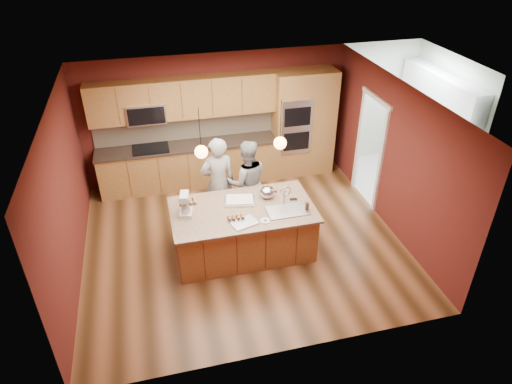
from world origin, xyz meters
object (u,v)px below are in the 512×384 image
object	(u,v)px
person_left	(218,183)
stand_mixer	(185,206)
person_right	(247,182)
mixing_bowl	(267,192)
island	(244,229)

from	to	relation	value
person_left	stand_mixer	xyz separation A→B (m)	(-0.68, -0.84, 0.15)
person_right	mixing_bowl	bearing A→B (deg)	108.53
person_left	mixing_bowl	xyz separation A→B (m)	(0.73, -0.67, 0.09)
island	mixing_bowl	size ratio (longest dim) A/B	9.29
person_left	mixing_bowl	bearing A→B (deg)	130.86
person_right	mixing_bowl	xyz separation A→B (m)	(0.20, -0.67, 0.16)
island	stand_mixer	world-z (taller)	same
island	person_left	xyz separation A→B (m)	(-0.26, 0.92, 0.43)
person_left	mixing_bowl	size ratio (longest dim) A/B	6.92
island	person_right	bearing A→B (deg)	73.74
person_left	person_right	size ratio (longest dim) A/B	1.08
person_right	stand_mixer	size ratio (longest dim) A/B	4.29
island	mixing_bowl	distance (m)	0.75
person_left	person_right	xyz separation A→B (m)	(0.53, 0.00, -0.06)
person_left	mixing_bowl	distance (m)	1.00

